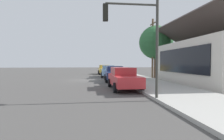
{
  "coord_description": "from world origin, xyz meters",
  "views": [
    {
      "loc": [
        21.05,
        0.23,
        1.92
      ],
      "look_at": [
        0.65,
        2.71,
        1.14
      ],
      "focal_mm": 29.66,
      "sensor_mm": 36.0,
      "label": 1
    }
  ],
  "objects_px": {
    "traffic_light_main": "(136,31)",
    "utility_pole_wooden": "(153,47)",
    "car_mustard": "(104,69)",
    "car_skyblue": "(108,71)",
    "car_navy": "(115,73)",
    "car_cherry": "(124,78)",
    "fire_hydrant_red": "(126,76)",
    "shade_tree": "(156,43)"
  },
  "relations": [
    {
      "from": "traffic_light_main",
      "to": "utility_pole_wooden",
      "type": "height_order",
      "value": "utility_pole_wooden"
    },
    {
      "from": "car_mustard",
      "to": "car_skyblue",
      "type": "height_order",
      "value": "same"
    },
    {
      "from": "car_mustard",
      "to": "car_navy",
      "type": "height_order",
      "value": "same"
    },
    {
      "from": "car_cherry",
      "to": "traffic_light_main",
      "type": "relative_size",
      "value": 0.92
    },
    {
      "from": "car_cherry",
      "to": "fire_hydrant_red",
      "type": "relative_size",
      "value": 6.73
    },
    {
      "from": "fire_hydrant_red",
      "to": "traffic_light_main",
      "type": "bearing_deg",
      "value": -8.7
    },
    {
      "from": "traffic_light_main",
      "to": "car_navy",
      "type": "bearing_deg",
      "value": 178.29
    },
    {
      "from": "shade_tree",
      "to": "utility_pole_wooden",
      "type": "height_order",
      "value": "utility_pole_wooden"
    },
    {
      "from": "traffic_light_main",
      "to": "fire_hydrant_red",
      "type": "bearing_deg",
      "value": 171.3
    },
    {
      "from": "car_navy",
      "to": "fire_hydrant_red",
      "type": "xyz_separation_m",
      "value": [
        -0.52,
        1.35,
        -0.32
      ]
    },
    {
      "from": "car_cherry",
      "to": "fire_hydrant_red",
      "type": "bearing_deg",
      "value": 166.2
    },
    {
      "from": "fire_hydrant_red",
      "to": "car_skyblue",
      "type": "bearing_deg",
      "value": -165.26
    },
    {
      "from": "car_cherry",
      "to": "car_mustard",
      "type": "bearing_deg",
      "value": 179.06
    },
    {
      "from": "traffic_light_main",
      "to": "shade_tree",
      "type": "bearing_deg",
      "value": 156.34
    },
    {
      "from": "car_skyblue",
      "to": "fire_hydrant_red",
      "type": "bearing_deg",
      "value": 17.97
    },
    {
      "from": "shade_tree",
      "to": "car_skyblue",
      "type": "bearing_deg",
      "value": -107.52
    },
    {
      "from": "car_mustard",
      "to": "car_navy",
      "type": "distance_m",
      "value": 12.4
    },
    {
      "from": "car_navy",
      "to": "traffic_light_main",
      "type": "xyz_separation_m",
      "value": [
        10.33,
        -0.31,
        2.68
      ]
    },
    {
      "from": "car_mustard",
      "to": "car_cherry",
      "type": "distance_m",
      "value": 18.36
    },
    {
      "from": "car_cherry",
      "to": "utility_pole_wooden",
      "type": "xyz_separation_m",
      "value": [
        -9.42,
        5.48,
        3.11
      ]
    },
    {
      "from": "car_skyblue",
      "to": "shade_tree",
      "type": "bearing_deg",
      "value": 75.71
    },
    {
      "from": "car_navy",
      "to": "fire_hydrant_red",
      "type": "distance_m",
      "value": 1.48
    },
    {
      "from": "car_mustard",
      "to": "fire_hydrant_red",
      "type": "relative_size",
      "value": 6.53
    },
    {
      "from": "car_skyblue",
      "to": "car_cherry",
      "type": "distance_m",
      "value": 11.93
    },
    {
      "from": "traffic_light_main",
      "to": "utility_pole_wooden",
      "type": "bearing_deg",
      "value": 157.69
    },
    {
      "from": "car_skyblue",
      "to": "traffic_light_main",
      "type": "xyz_separation_m",
      "value": [
        16.3,
        -0.23,
        2.68
      ]
    },
    {
      "from": "car_cherry",
      "to": "utility_pole_wooden",
      "type": "relative_size",
      "value": 0.64
    },
    {
      "from": "car_mustard",
      "to": "car_cherry",
      "type": "relative_size",
      "value": 0.97
    },
    {
      "from": "car_skyblue",
      "to": "shade_tree",
      "type": "distance_m",
      "value": 7.4
    },
    {
      "from": "car_skyblue",
      "to": "fire_hydrant_red",
      "type": "height_order",
      "value": "car_skyblue"
    },
    {
      "from": "car_skyblue",
      "to": "shade_tree",
      "type": "height_order",
      "value": "shade_tree"
    },
    {
      "from": "shade_tree",
      "to": "car_mustard",
      "type": "bearing_deg",
      "value": -143.78
    },
    {
      "from": "traffic_light_main",
      "to": "car_mustard",
      "type": "bearing_deg",
      "value": 179.53
    },
    {
      "from": "car_navy",
      "to": "shade_tree",
      "type": "relative_size",
      "value": 0.67
    },
    {
      "from": "car_cherry",
      "to": "car_navy",
      "type": "bearing_deg",
      "value": 177.84
    },
    {
      "from": "car_navy",
      "to": "traffic_light_main",
      "type": "distance_m",
      "value": 10.67
    },
    {
      "from": "car_mustard",
      "to": "car_cherry",
      "type": "xyz_separation_m",
      "value": [
        18.36,
        -0.01,
        -0.0
      ]
    },
    {
      "from": "car_mustard",
      "to": "car_cherry",
      "type": "height_order",
      "value": "same"
    },
    {
      "from": "car_navy",
      "to": "utility_pole_wooden",
      "type": "height_order",
      "value": "utility_pole_wooden"
    },
    {
      "from": "car_skyblue",
      "to": "shade_tree",
      "type": "xyz_separation_m",
      "value": [
        1.92,
        6.07,
        3.77
      ]
    },
    {
      "from": "car_cherry",
      "to": "shade_tree",
      "type": "relative_size",
      "value": 0.7
    },
    {
      "from": "car_mustard",
      "to": "fire_hydrant_red",
      "type": "bearing_deg",
      "value": 7.6
    }
  ]
}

